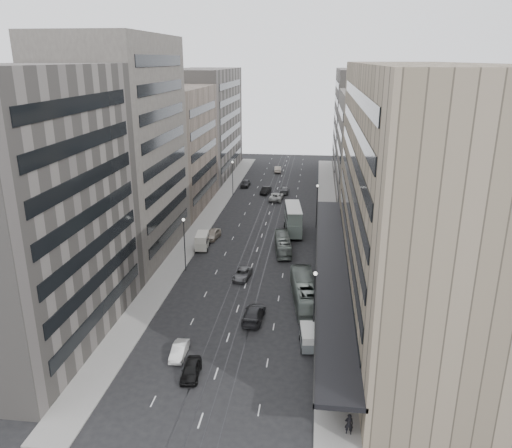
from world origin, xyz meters
The scene contains 30 objects.
ground centered at (0.00, 0.00, 0.00)m, with size 220.00×220.00×0.00m, color black.
sidewalk_right centered at (12.00, 37.50, 0.07)m, with size 4.00×125.00×0.15m, color gray.
sidewalk_left centered at (-12.00, 37.50, 0.07)m, with size 4.00×125.00×0.15m, color gray.
department_store centered at (21.45, 8.00, 14.95)m, with size 19.20×60.00×30.00m.
building_right_mid centered at (21.50, 52.00, 12.00)m, with size 15.00×28.00×24.00m, color #514C46.
building_right_far centered at (21.50, 82.00, 14.00)m, with size 15.00×32.00×28.00m, color slate.
building_left_a centered at (-21.50, -8.00, 15.00)m, with size 15.00×28.00×30.00m, color slate.
building_left_b centered at (-21.50, 19.00, 17.00)m, with size 15.00×26.00×34.00m, color #514C46.
building_left_c centered at (-21.50, 46.00, 12.50)m, with size 15.00×28.00×25.00m, color slate.
building_left_d centered at (-21.50, 79.00, 14.00)m, with size 15.00×38.00×28.00m, color slate.
lamp_right_near centered at (9.70, -5.00, 5.20)m, with size 0.44×0.44×8.32m.
lamp_right_far centered at (9.70, 35.00, 5.20)m, with size 0.44×0.44×8.32m.
lamp_left_near centered at (-9.70, 12.00, 5.20)m, with size 0.44×0.44×8.32m.
lamp_left_far centered at (-9.70, 55.00, 5.20)m, with size 0.44×0.44×8.32m.
bus_near centered at (8.50, 3.49, 1.69)m, with size 2.84×12.14×3.38m, color gray.
bus_far centered at (4.30, 21.62, 1.34)m, with size 2.26×9.64×2.69m, color gray.
double_decker centered at (5.51, 31.00, 2.77)m, with size 3.79×9.64×5.14m.
vw_microbus centered at (9.20, -6.81, 1.21)m, with size 2.19×4.18×2.17m.
panel_van centered at (-9.20, 21.12, 1.51)m, with size 2.47×4.51×2.74m.
sedan_0 centered at (-2.40, -13.70, 0.75)m, with size 1.76×4.38×1.49m, color black.
sedan_1 centered at (-4.54, -10.38, 0.68)m, with size 1.43×4.11×1.35m, color silver.
sedan_2 centered at (-0.81, 10.31, 0.66)m, with size 2.19×4.76×1.32m, color #5A5A5D.
sedan_3 centered at (2.41, -1.61, 0.83)m, with size 2.33×5.73×1.66m, color black.
sedan_4 centered at (-8.50, 26.28, 0.84)m, with size 1.99×4.95×1.69m, color #AEA190.
sedan_5 centered at (-2.41, 58.59, 0.81)m, with size 1.71×4.89×1.61m, color black.
sedan_6 centered at (0.58, 53.28, 0.84)m, with size 2.79×6.05×1.68m, color #B8B8B4.
sedan_7 centered at (1.98, 59.56, 0.78)m, with size 2.19×5.38×1.56m, color #5C5C5E.
sedan_8 centered at (-8.14, 64.81, 0.85)m, with size 2.00×4.96×1.69m, color #292A2C.
sedan_9 centered at (-1.45, 82.45, 0.85)m, with size 1.80×5.16×1.70m, color beige.
pedestrian centered at (12.92, -20.21, 1.15)m, with size 0.73×0.48×2.00m, color black.
Camera 1 is at (9.35, -55.57, 30.51)m, focal length 35.00 mm.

